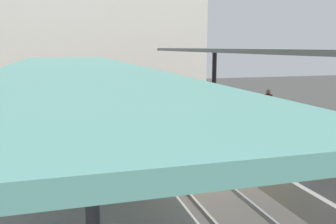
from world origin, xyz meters
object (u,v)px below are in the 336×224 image
Objects in this scene: platform_bench at (283,132)px; passenger_mid_platform at (219,106)px; commuter_train at (155,108)px; passenger_near_bench at (268,107)px.

passenger_mid_platform is (-0.77, 4.09, 0.38)m from platform_bench.
commuter_train is 3.00m from passenger_mid_platform.
commuter_train is 7.49× the size of platform_bench.
passenger_near_bench is (1.22, 3.09, 0.41)m from platform_bench.
passenger_mid_platform is at bearing 100.69° from platform_bench.
commuter_train reaches higher than passenger_mid_platform.
passenger_mid_platform reaches higher than platform_bench.
platform_bench is at bearing -111.54° from passenger_near_bench.
commuter_train is 6.41× the size of passenger_mid_platform.
passenger_near_bench is (4.83, -1.98, 0.15)m from commuter_train.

